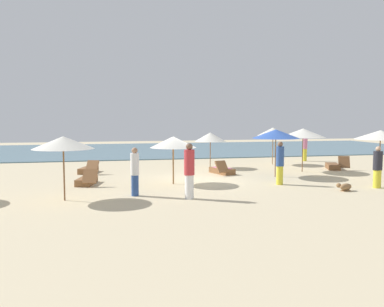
# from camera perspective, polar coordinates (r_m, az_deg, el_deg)

# --- Properties ---
(ground_plane) EXTENTS (60.00, 60.00, 0.00)m
(ground_plane) POSITION_cam_1_polar(r_m,az_deg,el_deg) (18.68, 0.59, -3.66)
(ground_plane) COLOR beige
(ocean_water) EXTENTS (48.00, 16.00, 0.06)m
(ocean_water) POSITION_cam_1_polar(r_m,az_deg,el_deg) (35.34, -5.63, 0.51)
(ocean_water) COLOR slate
(ocean_water) RESTS_ON ground_plane
(umbrella_0) EXTENTS (2.23, 2.23, 2.23)m
(umbrella_0) POSITION_cam_1_polar(r_m,az_deg,el_deg) (19.96, 11.36, 2.64)
(umbrella_0) COLOR olive
(umbrella_0) RESTS_ON ground_plane
(umbrella_1) EXTENTS (2.06, 2.06, 2.18)m
(umbrella_1) POSITION_cam_1_polar(r_m,az_deg,el_deg) (14.63, -17.17, 1.42)
(umbrella_1) COLOR brown
(umbrella_1) RESTS_ON ground_plane
(umbrella_2) EXTENTS (1.83, 1.83, 2.18)m
(umbrella_2) POSITION_cam_1_polar(r_m,az_deg,el_deg) (25.05, 10.99, 2.95)
(umbrella_2) COLOR olive
(umbrella_2) RESTS_ON ground_plane
(umbrella_4) EXTENTS (2.23, 2.23, 2.24)m
(umbrella_4) POSITION_cam_1_polar(r_m,az_deg,el_deg) (20.04, 24.32, 2.34)
(umbrella_4) COLOR brown
(umbrella_4) RESTS_ON ground_plane
(umbrella_5) EXTENTS (1.94, 1.94, 2.00)m
(umbrella_5) POSITION_cam_1_polar(r_m,az_deg,el_deg) (17.49, -2.59, 1.56)
(umbrella_5) COLOR olive
(umbrella_5) RESTS_ON ground_plane
(umbrella_6) EXTENTS (2.26, 2.26, 2.22)m
(umbrella_6) POSITION_cam_1_polar(r_m,az_deg,el_deg) (22.08, 14.90, 2.73)
(umbrella_6) COLOR brown
(umbrella_6) RESTS_ON ground_plane
(umbrella_7) EXTENTS (1.73, 1.73, 1.95)m
(umbrella_7) POSITION_cam_1_polar(r_m,az_deg,el_deg) (22.96, 2.51, 2.26)
(umbrella_7) COLOR brown
(umbrella_7) RESTS_ON ground_plane
(lounger_0) EXTENTS (0.95, 1.76, 0.71)m
(lounger_0) POSITION_cam_1_polar(r_m,az_deg,el_deg) (18.01, -14.14, -3.59)
(lounger_0) COLOR brown
(lounger_0) RESTS_ON ground_plane
(lounger_1) EXTENTS (1.06, 1.77, 0.71)m
(lounger_1) POSITION_cam_1_polar(r_m,az_deg,el_deg) (20.75, 4.11, -2.30)
(lounger_1) COLOR brown
(lounger_1) RESTS_ON ground_plane
(lounger_2) EXTENTS (1.16, 1.73, 0.75)m
(lounger_2) POSITION_cam_1_polar(r_m,az_deg,el_deg) (23.80, 18.78, -1.62)
(lounger_2) COLOR brown
(lounger_2) RESTS_ON ground_plane
(lounger_3) EXTENTS (1.07, 1.79, 0.69)m
(lounger_3) POSITION_cam_1_polar(r_m,az_deg,el_deg) (21.63, -13.90, -2.15)
(lounger_3) COLOR brown
(lounger_3) RESTS_ON ground_plane
(person_0) EXTENTS (0.33, 0.33, 1.74)m
(person_0) POSITION_cam_1_polar(r_m,az_deg,el_deg) (15.04, -7.81, -2.42)
(person_0) COLOR #2D4C8C
(person_0) RESTS_ON ground_plane
(person_1) EXTENTS (0.44, 0.44, 1.81)m
(person_1) POSITION_cam_1_polar(r_m,az_deg,el_deg) (27.46, 15.14, 0.92)
(person_1) COLOR yellow
(person_1) RESTS_ON ground_plane
(person_2) EXTENTS (0.48, 0.48, 1.93)m
(person_2) POSITION_cam_1_polar(r_m,az_deg,el_deg) (14.36, -0.37, -2.37)
(person_2) COLOR white
(person_2) RESTS_ON ground_plane
(person_3) EXTENTS (0.39, 0.39, 1.66)m
(person_3) POSITION_cam_1_polar(r_m,az_deg,el_deg) (18.14, 23.99, -1.72)
(person_3) COLOR yellow
(person_3) RESTS_ON ground_plane
(person_4) EXTENTS (0.36, 0.36, 1.80)m
(person_4) POSITION_cam_1_polar(r_m,az_deg,el_deg) (17.75, 11.90, -1.24)
(person_4) COLOR yellow
(person_4) RESTS_ON ground_plane
(dog) EXTENTS (0.66, 0.44, 0.31)m
(dog) POSITION_cam_1_polar(r_m,az_deg,el_deg) (17.00, 20.13, -4.30)
(dog) COLOR olive
(dog) RESTS_ON ground_plane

